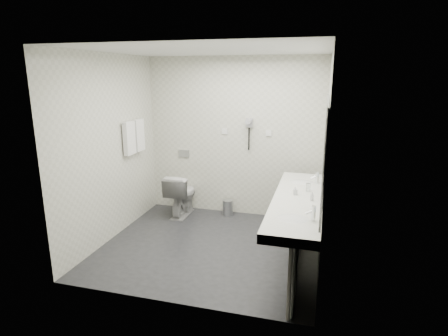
% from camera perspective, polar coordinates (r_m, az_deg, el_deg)
% --- Properties ---
extents(floor, '(2.80, 2.80, 0.00)m').
position_cam_1_polar(floor, '(5.02, -2.15, -11.99)').
color(floor, '#232428').
rests_on(floor, ground).
extents(ceiling, '(2.80, 2.80, 0.00)m').
position_cam_1_polar(ceiling, '(4.51, -2.46, 17.80)').
color(ceiling, silver).
rests_on(ceiling, wall_back).
extents(wall_back, '(2.80, 0.00, 2.80)m').
position_cam_1_polar(wall_back, '(5.84, 1.56, 4.71)').
color(wall_back, beige).
rests_on(wall_back, floor).
extents(wall_front, '(2.80, 0.00, 2.80)m').
position_cam_1_polar(wall_front, '(3.43, -8.85, -2.41)').
color(wall_front, beige).
rests_on(wall_front, floor).
extents(wall_left, '(0.00, 2.60, 2.60)m').
position_cam_1_polar(wall_left, '(5.19, -17.21, 2.86)').
color(wall_left, beige).
rests_on(wall_left, floor).
extents(wall_right, '(0.00, 2.60, 2.60)m').
position_cam_1_polar(wall_right, '(4.40, 15.37, 0.99)').
color(wall_right, beige).
rests_on(wall_right, floor).
extents(vanity_counter, '(0.55, 2.20, 0.10)m').
position_cam_1_polar(vanity_counter, '(4.34, 11.32, -5.16)').
color(vanity_counter, silver).
rests_on(vanity_counter, floor).
extents(vanity_panel, '(0.03, 2.15, 0.75)m').
position_cam_1_polar(vanity_panel, '(4.50, 11.38, -10.29)').
color(vanity_panel, gray).
rests_on(vanity_panel, floor).
extents(vanity_post_near, '(0.06, 0.06, 0.75)m').
position_cam_1_polar(vanity_post_near, '(3.57, 10.59, -17.16)').
color(vanity_post_near, silver).
rests_on(vanity_post_near, floor).
extents(vanity_post_far, '(0.06, 0.06, 0.75)m').
position_cam_1_polar(vanity_post_far, '(5.46, 12.50, -5.85)').
color(vanity_post_far, silver).
rests_on(vanity_post_far, floor).
extents(mirror, '(0.02, 2.20, 1.05)m').
position_cam_1_polar(mirror, '(4.16, 15.33, 3.07)').
color(mirror, '#B2BCC6').
rests_on(mirror, wall_right).
extents(basin_near, '(0.40, 0.31, 0.05)m').
position_cam_1_polar(basin_near, '(3.72, 10.59, -7.91)').
color(basin_near, silver).
rests_on(basin_near, vanity_counter).
extents(basin_far, '(0.40, 0.31, 0.05)m').
position_cam_1_polar(basin_far, '(4.95, 11.91, -2.32)').
color(basin_far, silver).
rests_on(basin_far, vanity_counter).
extents(faucet_near, '(0.04, 0.04, 0.15)m').
position_cam_1_polar(faucet_near, '(3.68, 13.70, -6.83)').
color(faucet_near, silver).
rests_on(faucet_near, vanity_counter).
extents(faucet_far, '(0.04, 0.04, 0.15)m').
position_cam_1_polar(faucet_far, '(4.92, 14.23, -1.47)').
color(faucet_far, silver).
rests_on(faucet_far, vanity_counter).
extents(soap_bottle_a, '(0.06, 0.06, 0.10)m').
position_cam_1_polar(soap_bottle_a, '(4.41, 10.99, -3.47)').
color(soap_bottle_a, silver).
rests_on(soap_bottle_a, vanity_counter).
extents(soap_bottle_c, '(0.05, 0.05, 0.11)m').
position_cam_1_polar(soap_bottle_c, '(4.25, 13.48, -4.24)').
color(soap_bottle_c, silver).
rests_on(soap_bottle_c, vanity_counter).
extents(glass_left, '(0.06, 0.06, 0.10)m').
position_cam_1_polar(glass_left, '(4.56, 12.94, -2.94)').
color(glass_left, silver).
rests_on(glass_left, vanity_counter).
extents(toilet, '(0.39, 0.68, 0.69)m').
position_cam_1_polar(toilet, '(5.98, -6.62, -4.07)').
color(toilet, silver).
rests_on(toilet, floor).
extents(flush_plate, '(0.18, 0.02, 0.12)m').
position_cam_1_polar(flush_plate, '(6.13, -6.24, 2.25)').
color(flush_plate, '#B2B5BA').
rests_on(flush_plate, wall_back).
extents(pedal_bin, '(0.22, 0.22, 0.24)m').
position_cam_1_polar(pedal_bin, '(6.00, 0.61, -6.20)').
color(pedal_bin, '#B2B5BA').
rests_on(pedal_bin, floor).
extents(bin_lid, '(0.17, 0.17, 0.01)m').
position_cam_1_polar(bin_lid, '(5.96, 0.61, -5.05)').
color(bin_lid, '#B2B5BA').
rests_on(bin_lid, pedal_bin).
extents(towel_rail, '(0.02, 0.62, 0.02)m').
position_cam_1_polar(towel_rail, '(5.59, -13.99, 6.97)').
color(towel_rail, silver).
rests_on(towel_rail, wall_left).
extents(towel_near, '(0.07, 0.24, 0.48)m').
position_cam_1_polar(towel_near, '(5.49, -14.47, 4.50)').
color(towel_near, white).
rests_on(towel_near, towel_rail).
extents(towel_far, '(0.07, 0.24, 0.48)m').
position_cam_1_polar(towel_far, '(5.74, -13.10, 4.98)').
color(towel_far, white).
rests_on(towel_far, towel_rail).
extents(dryer_cradle, '(0.10, 0.04, 0.14)m').
position_cam_1_polar(dryer_cradle, '(5.72, 3.96, 7.01)').
color(dryer_cradle, '#9B9AA0').
rests_on(dryer_cradle, wall_back).
extents(dryer_barrel, '(0.08, 0.14, 0.08)m').
position_cam_1_polar(dryer_barrel, '(5.64, 3.82, 7.23)').
color(dryer_barrel, '#9B9AA0').
rests_on(dryer_barrel, dryer_cradle).
extents(dryer_cord, '(0.02, 0.02, 0.35)m').
position_cam_1_polar(dryer_cord, '(5.74, 3.89, 4.52)').
color(dryer_cord, black).
rests_on(dryer_cord, dryer_cradle).
extents(switch_plate_a, '(0.09, 0.02, 0.09)m').
position_cam_1_polar(switch_plate_a, '(5.85, 0.10, 5.73)').
color(switch_plate_a, silver).
rests_on(switch_plate_a, wall_back).
extents(switch_plate_b, '(0.09, 0.02, 0.09)m').
position_cam_1_polar(switch_plate_b, '(5.70, 6.94, 5.40)').
color(switch_plate_b, silver).
rests_on(switch_plate_b, wall_back).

